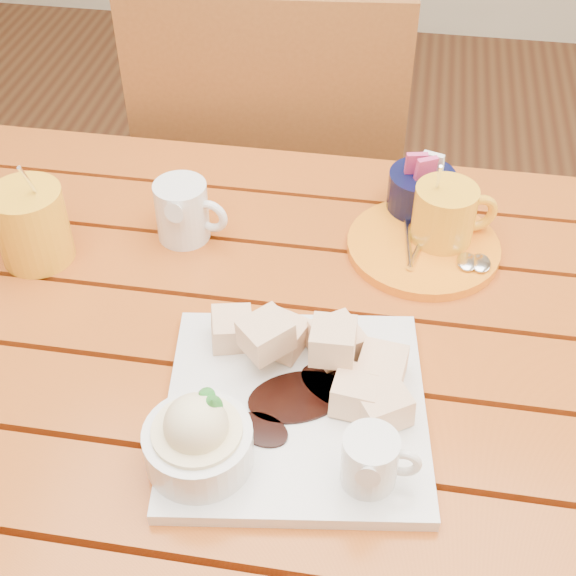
% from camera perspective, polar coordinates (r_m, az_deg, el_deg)
% --- Properties ---
extents(table, '(1.20, 0.79, 0.75)m').
position_cam_1_polar(table, '(1.01, -0.08, -7.98)').
color(table, '#963F13').
rests_on(table, ground).
extents(dessert_plate, '(0.31, 0.31, 0.11)m').
position_cam_1_polar(dessert_plate, '(0.83, -0.69, -8.52)').
color(dessert_plate, white).
rests_on(dessert_plate, table).
extents(coffee_mug_left, '(0.13, 0.09, 0.15)m').
position_cam_1_polar(coffee_mug_left, '(1.06, -17.89, 4.40)').
color(coffee_mug_left, '#FFAB20').
rests_on(coffee_mug_left, table).
extents(coffee_mug_right, '(0.11, 0.08, 0.13)m').
position_cam_1_polar(coffee_mug_right, '(1.05, 11.14, 5.00)').
color(coffee_mug_right, '#FFAB20').
rests_on(coffee_mug_right, table).
extents(cream_pitcher, '(0.10, 0.09, 0.08)m').
position_cam_1_polar(cream_pitcher, '(1.06, -7.45, 5.52)').
color(cream_pitcher, white).
rests_on(cream_pitcher, table).
extents(sugar_caddy, '(0.09, 0.09, 0.10)m').
position_cam_1_polar(sugar_caddy, '(1.11, 9.41, 6.69)').
color(sugar_caddy, black).
rests_on(sugar_caddy, table).
extents(orange_saucer, '(0.20, 0.20, 0.02)m').
position_cam_1_polar(orange_saucer, '(1.06, 9.68, 2.90)').
color(orange_saucer, orange).
rests_on(orange_saucer, table).
extents(chair_far, '(0.49, 0.49, 0.95)m').
position_cam_1_polar(chair_far, '(1.54, -1.04, 7.19)').
color(chair_far, brown).
rests_on(chair_far, ground).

